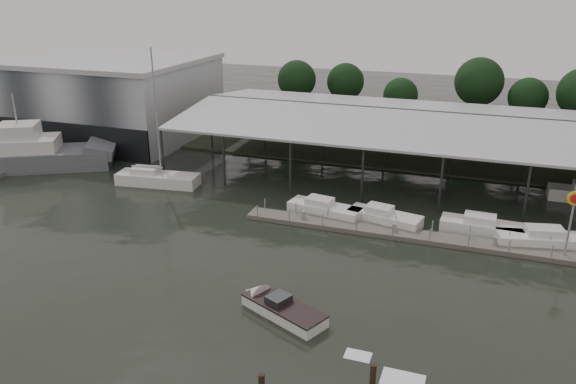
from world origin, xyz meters
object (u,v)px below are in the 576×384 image
(shell_fuel_sign, at_px, (573,212))
(grey_trawler, at_px, (33,155))
(speedboat_underway, at_px, (278,307))
(white_sailboat, at_px, (157,178))

(shell_fuel_sign, distance_m, grey_trawler, 54.87)
(grey_trawler, distance_m, speedboat_underway, 41.05)
(grey_trawler, xyz_separation_m, white_sailboat, (16.13, -0.21, -0.91))
(white_sailboat, height_order, speedboat_underway, white_sailboat)
(shell_fuel_sign, height_order, speedboat_underway, shell_fuel_sign)
(grey_trawler, height_order, speedboat_underway, grey_trawler)
(white_sailboat, bearing_deg, speedboat_underway, -49.59)
(shell_fuel_sign, bearing_deg, speedboat_underway, -141.87)
(speedboat_underway, bearing_deg, white_sailboat, -17.54)
(grey_trawler, relative_size, speedboat_underway, 1.09)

